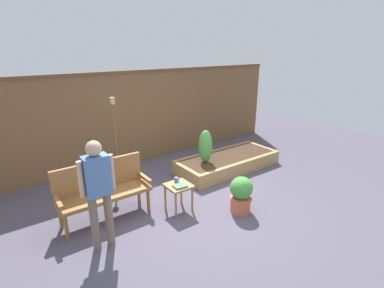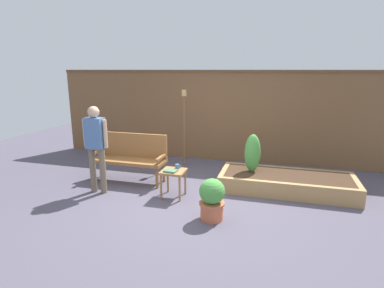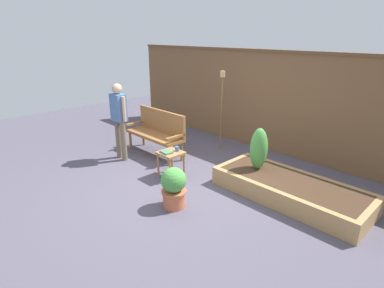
{
  "view_description": "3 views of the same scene",
  "coord_description": "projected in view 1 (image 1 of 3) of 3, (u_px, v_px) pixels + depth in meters",
  "views": [
    {
      "loc": [
        -2.77,
        -3.53,
        2.67
      ],
      "look_at": [
        0.27,
        0.62,
        0.93
      ],
      "focal_mm": 27.15,
      "sensor_mm": 36.0,
      "label": 1
    },
    {
      "loc": [
        1.3,
        -4.67,
        2.17
      ],
      "look_at": [
        -0.13,
        0.4,
        0.9
      ],
      "focal_mm": 28.99,
      "sensor_mm": 36.0,
      "label": 2
    },
    {
      "loc": [
        3.57,
        -3.2,
        2.47
      ],
      "look_at": [
        -0.24,
        0.5,
        0.57
      ],
      "focal_mm": 29.05,
      "sensor_mm": 36.0,
      "label": 3
    }
  ],
  "objects": [
    {
      "name": "fence_back",
      "position": [
        133.0,
        117.0,
        6.74
      ],
      "size": [
        8.4,
        0.14,
        2.16
      ],
      "color": "brown",
      "rests_on": "ground_plane"
    },
    {
      "name": "cup_on_table",
      "position": [
        176.0,
        180.0,
        4.92
      ],
      "size": [
        0.11,
        0.07,
        0.08
      ],
      "color": "teal",
      "rests_on": "side_table"
    },
    {
      "name": "book_on_table",
      "position": [
        180.0,
        186.0,
        4.74
      ],
      "size": [
        0.22,
        0.18,
        0.03
      ],
      "primitive_type": "cube",
      "rotation": [
        0.0,
        0.0,
        -0.1
      ],
      "color": "#4C7A56",
      "rests_on": "side_table"
    },
    {
      "name": "tiki_torch",
      "position": [
        114.0,
        125.0,
        5.75
      ],
      "size": [
        0.1,
        0.1,
        1.73
      ],
      "color": "brown",
      "rests_on": "ground_plane"
    },
    {
      "name": "shrub_near_bench",
      "position": [
        205.0,
        146.0,
        6.13
      ],
      "size": [
        0.29,
        0.29,
        0.71
      ],
      "color": "brown",
      "rests_on": "raised_planter_bed"
    },
    {
      "name": "raised_planter_bed",
      "position": [
        227.0,
        162.0,
        6.63
      ],
      "size": [
        2.4,
        1.0,
        0.3
      ],
      "color": "#AD8451",
      "rests_on": "ground_plane"
    },
    {
      "name": "potted_boxwood",
      "position": [
        241.0,
        194.0,
        4.84
      ],
      "size": [
        0.38,
        0.38,
        0.63
      ],
      "color": "#C66642",
      "rests_on": "ground_plane"
    },
    {
      "name": "person_by_bench",
      "position": [
        98.0,
        186.0,
        3.78
      ],
      "size": [
        0.47,
        0.2,
        1.56
      ],
      "color": "#70604C",
      "rests_on": "ground_plane"
    },
    {
      "name": "side_table",
      "position": [
        179.0,
        189.0,
        4.85
      ],
      "size": [
        0.4,
        0.4,
        0.48
      ],
      "color": "#9E7042",
      "rests_on": "ground_plane"
    },
    {
      "name": "ground_plane",
      "position": [
        201.0,
        206.0,
        5.1
      ],
      "size": [
        14.0,
        14.0,
        0.0
      ],
      "primitive_type": "plane",
      "color": "#514C5B"
    },
    {
      "name": "garden_bench",
      "position": [
        102.0,
        186.0,
        4.63
      ],
      "size": [
        1.44,
        0.48,
        0.94
      ],
      "color": "#936033",
      "rests_on": "ground_plane"
    }
  ]
}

